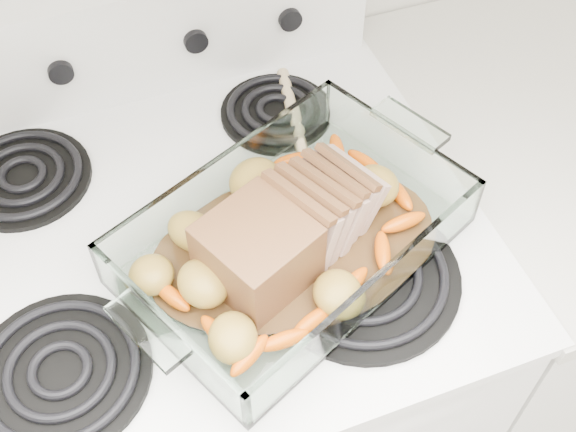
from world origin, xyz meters
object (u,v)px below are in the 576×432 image
object	(u,v)px
counter_right	(523,276)
baking_dish	(293,241)
electric_range	(212,376)
pork_roast	(276,230)

from	to	relation	value
counter_right	baking_dish	world-z (taller)	baking_dish
electric_range	pork_roast	distance (m)	0.53
baking_dish	pork_roast	bearing A→B (deg)	155.62
counter_right	pork_roast	xyz separation A→B (m)	(-0.57, -0.09, 0.53)
electric_range	pork_roast	bearing A→B (deg)	-44.24
electric_range	pork_roast	size ratio (longest dim) A/B	4.58
counter_right	pork_roast	bearing A→B (deg)	-170.59
counter_right	baking_dish	xyz separation A→B (m)	(-0.54, -0.09, 0.50)
baking_dish	pork_roast	xyz separation A→B (m)	(-0.02, 0.00, 0.03)
electric_range	baking_dish	distance (m)	0.51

